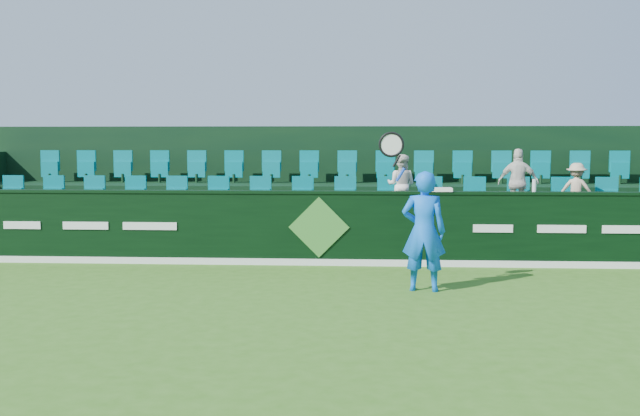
# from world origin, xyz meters

# --- Properties ---
(ground) EXTENTS (60.00, 60.00, 0.00)m
(ground) POSITION_xyz_m (0.00, 0.00, 0.00)
(ground) COLOR #356A19
(ground) RESTS_ON ground
(sponsor_hoarding) EXTENTS (16.00, 0.25, 1.35)m
(sponsor_hoarding) POSITION_xyz_m (0.00, 4.00, 0.67)
(sponsor_hoarding) COLOR black
(sponsor_hoarding) RESTS_ON ground
(stand_tier_front) EXTENTS (16.00, 2.00, 0.80)m
(stand_tier_front) POSITION_xyz_m (0.00, 5.10, 0.40)
(stand_tier_front) COLOR black
(stand_tier_front) RESTS_ON ground
(stand_tier_back) EXTENTS (16.00, 1.80, 1.30)m
(stand_tier_back) POSITION_xyz_m (0.00, 7.00, 0.65)
(stand_tier_back) COLOR black
(stand_tier_back) RESTS_ON ground
(stand_rear) EXTENTS (16.00, 4.10, 2.60)m
(stand_rear) POSITION_xyz_m (0.00, 7.44, 1.22)
(stand_rear) COLOR black
(stand_rear) RESTS_ON ground
(seat_row_front) EXTENTS (13.50, 0.50, 0.60)m
(seat_row_front) POSITION_xyz_m (0.00, 5.50, 1.10)
(seat_row_front) COLOR #047379
(seat_row_front) RESTS_ON stand_tier_front
(seat_row_back) EXTENTS (13.50, 0.50, 0.60)m
(seat_row_back) POSITION_xyz_m (0.00, 7.30, 1.60)
(seat_row_back) COLOR #047379
(seat_row_back) RESTS_ON stand_tier_back
(tennis_player) EXTENTS (1.11, 0.51, 2.45)m
(tennis_player) POSITION_xyz_m (1.69, 1.81, 0.92)
(tennis_player) COLOR blue
(tennis_player) RESTS_ON ground
(spectator_left) EXTENTS (0.70, 0.62, 1.19)m
(spectator_left) POSITION_xyz_m (1.54, 5.12, 1.40)
(spectator_left) COLOR white
(spectator_left) RESTS_ON stand_tier_front
(spectator_middle) EXTENTS (0.82, 0.49, 1.31)m
(spectator_middle) POSITION_xyz_m (3.79, 5.12, 1.45)
(spectator_middle) COLOR silver
(spectator_middle) RESTS_ON stand_tier_front
(spectator_right) EXTENTS (0.76, 0.58, 1.03)m
(spectator_right) POSITION_xyz_m (4.89, 5.12, 1.32)
(spectator_right) COLOR #C3AD89
(spectator_right) RESTS_ON stand_tier_front
(towel) EXTENTS (0.44, 0.28, 0.07)m
(towel) POSITION_xyz_m (2.16, 4.00, 1.38)
(towel) COLOR white
(towel) RESTS_ON sponsor_hoarding
(drinks_bottle) EXTENTS (0.07, 0.07, 0.23)m
(drinks_bottle) POSITION_xyz_m (3.83, 4.00, 1.46)
(drinks_bottle) COLOR silver
(drinks_bottle) RESTS_ON sponsor_hoarding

